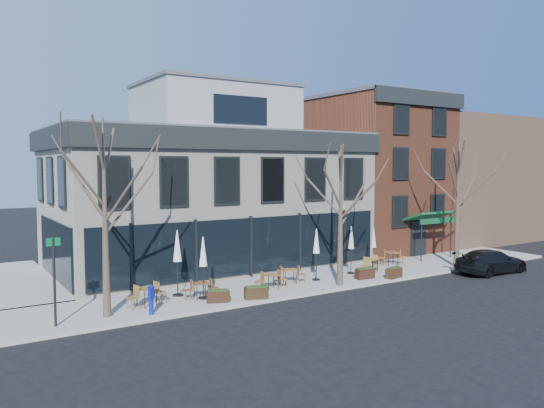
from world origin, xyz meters
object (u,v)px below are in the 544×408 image
call_box (151,298)px  parked_sedan (491,261)px  umbrella_0 (177,250)px  cafe_set_0 (147,294)px

call_box → parked_sedan: bearing=-5.5°
call_box → umbrella_0: size_ratio=0.41×
call_box → cafe_set_0: size_ratio=0.66×
parked_sedan → call_box: (-19.57, 1.87, 0.13)m
parked_sedan → cafe_set_0: parked_sedan is taller
cafe_set_0 → umbrella_0: bearing=27.5°
call_box → umbrella_0: umbrella_0 is taller
parked_sedan → cafe_set_0: 19.54m
call_box → cafe_set_0: (0.30, 1.38, -0.16)m
umbrella_0 → call_box: bearing=-132.4°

